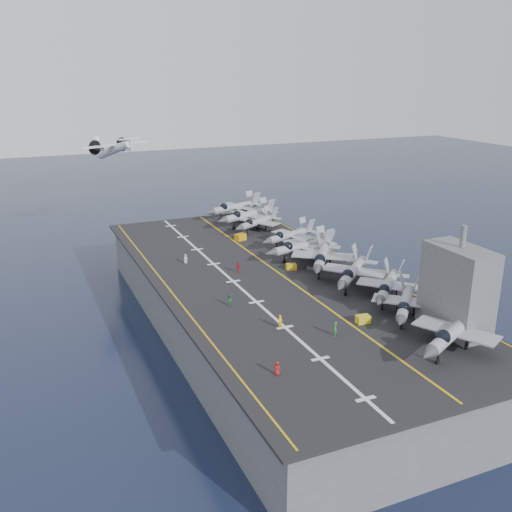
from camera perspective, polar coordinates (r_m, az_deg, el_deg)
name	(u,v)px	position (r m, az deg, el deg)	size (l,w,h in m)	color
ground	(265,331)	(103.70, 0.89, -7.48)	(500.00, 500.00, 0.00)	#142135
hull	(265,305)	(101.65, 0.90, -4.93)	(36.00, 90.00, 10.00)	#56595E
flight_deck	(265,278)	(99.74, 0.92, -2.18)	(38.00, 92.00, 0.40)	black
foul_line	(281,274)	(100.87, 2.47, -1.83)	(0.35, 90.00, 0.02)	gold
landing_centerline	(233,281)	(97.49, -2.30, -2.54)	(0.50, 90.00, 0.02)	silver
deck_edge_port	(171,291)	(94.36, -8.55, -3.45)	(0.25, 90.00, 0.02)	gold
deck_edge_stbd	(355,263)	(108.21, 9.88, -0.69)	(0.25, 90.00, 0.02)	gold
island_superstructure	(458,279)	(81.56, 19.57, -2.20)	(5.00, 10.00, 15.00)	#56595E
fighter_jet_0	(454,331)	(77.24, 19.15, -7.08)	(19.14, 16.79, 5.57)	#A0A8B1
fighter_jet_1	(405,302)	(85.32, 14.72, -4.45)	(16.82, 17.06, 4.99)	#9CA4AD
fighter_jet_2	(388,285)	(91.14, 13.04, -2.83)	(17.19, 17.11, 5.05)	#949BA3
fighter_jet_3	(353,271)	(95.72, 9.70, -1.45)	(18.83, 18.55, 5.51)	gray
fighter_jet_4	(322,255)	(102.48, 6.61, 0.06)	(18.38, 19.66, 5.68)	#8E979D
fighter_jet_5	(302,245)	(108.60, 4.66, 1.06)	(17.03, 12.98, 5.33)	#9BA3AD
fighter_jet_6	(290,234)	(116.52, 3.43, 2.16)	(16.66, 13.89, 4.94)	#9CA4AB
fighter_jet_7	(258,221)	(126.86, 0.18, 3.49)	(16.62, 14.83, 4.82)	#A1A9B1
fighter_jet_8	(249,214)	(131.64, -0.75, 4.21)	(18.87, 15.51, 5.64)	gray
tow_cart_a	(363,319)	(83.02, 10.65, -6.23)	(2.00, 1.39, 1.15)	gold
tow_cart_b	(291,267)	(103.20, 3.54, -1.07)	(2.00, 1.50, 1.08)	gold
tow_cart_c	(240,237)	(120.90, -1.57, 1.90)	(2.66, 2.18, 1.37)	#C28E0E
crew_0	(277,368)	(68.51, 2.12, -11.15)	(1.22, 1.20, 1.72)	#B21919
crew_1	(280,322)	(79.94, 2.44, -6.57)	(1.43, 1.30, 1.99)	yellow
crew_2	(230,300)	(87.42, -2.60, -4.42)	(1.11, 1.28, 1.80)	#1D832B
crew_4	(238,267)	(101.32, -1.81, -1.13)	(1.40, 1.47, 2.05)	#B71113
crew_5	(186,259)	(107.09, -7.05, -0.27)	(1.22, 1.00, 1.75)	silver
crew_6	(335,329)	(78.38, 7.91, -7.23)	(1.34, 1.48, 2.05)	#268C33
transport_plane	(114,150)	(147.94, -14.00, 10.28)	(23.88, 21.03, 4.71)	silver
fighter_jet_9	(235,207)	(139.30, -2.11, 4.97)	(18.87, 15.51, 5.64)	gray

